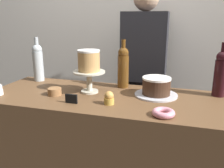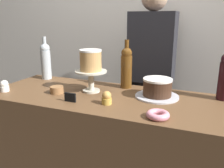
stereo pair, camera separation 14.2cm
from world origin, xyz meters
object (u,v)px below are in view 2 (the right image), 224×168
Objects in this scene: price_sign_chalkboard at (70,97)px; barista_figure at (151,81)px; chocolate_round_cake at (157,87)px; wine_bottle_amber at (126,67)px; wine_bottle_clear at (46,60)px; cake_stand_pedestal at (91,78)px; donut_pink at (158,115)px; cupcake_vanilla at (4,86)px; cookie_stack at (57,90)px; cupcake_caramel at (107,98)px; white_layer_cake at (91,60)px.

barista_figure is at bearing 70.93° from price_sign_chalkboard.
wine_bottle_amber is (-0.24, 0.12, 0.08)m from chocolate_round_cake.
wine_bottle_amber is at bearing 0.32° from wine_bottle_clear.
cake_stand_pedestal is 0.56m from donut_pink.
cookie_stack is (0.34, 0.09, -0.01)m from cupcake_vanilla.
cupcake_vanilla is (-0.52, -0.21, -0.06)m from cake_stand_pedestal.
cupcake_caramel is at bearing -27.53° from wine_bottle_clear.
barista_figure is (0.78, 0.79, -0.09)m from cupcake_vanilla.
wine_bottle_clear is 0.86m from barista_figure.
white_layer_cake reaches higher than cupcake_vanilla.
barista_figure reaches higher than cupcake_vanilla.
cupcake_caramel is 1.06× the size of price_sign_chalkboard.
chocolate_round_cake is 2.47× the size of price_sign_chalkboard.
cake_stand_pedestal is 0.57m from cupcake_vanilla.
white_layer_cake is 0.69m from barista_figure.
chocolate_round_cake is 0.32m from donut_pink.
donut_pink is at bearing -4.27° from price_sign_chalkboard.
donut_pink is (0.30, -0.08, -0.02)m from cupcake_caramel.
cookie_stack is at bearing -122.30° from barista_figure.
cookie_stack is 1.20× the size of price_sign_chalkboard.
white_layer_cake is at bearing 31.37° from cookie_stack.
white_layer_cake is at bearing -173.24° from chocolate_round_cake.
cake_stand_pedestal is 0.42m from chocolate_round_cake.
white_layer_cake is at bearing 136.58° from cupcake_caramel.
cupcake_vanilla is 1.06× the size of price_sign_chalkboard.
barista_figure is at bearing 29.50° from wine_bottle_clear.
donut_pink is at bearing -15.28° from cupcake_caramel.
price_sign_chalkboard is at bearing -109.07° from barista_figure.
chocolate_round_cake is (0.42, 0.05, -0.03)m from cake_stand_pedestal.
wine_bottle_amber is 0.20× the size of barista_figure.
white_layer_cake is 0.26m from wine_bottle_amber.
barista_figure is at bearing 45.54° from cupcake_vanilla.
donut_pink is at bearing -74.63° from barista_figure.
cake_stand_pedestal is 0.62× the size of wine_bottle_amber.
price_sign_chalkboard is (-0.02, -0.22, -0.07)m from cake_stand_pedestal.
wine_bottle_clear is 4.65× the size of price_sign_chalkboard.
barista_figure is (0.73, 0.41, -0.20)m from wine_bottle_clear.
barista_figure reaches higher than wine_bottle_clear.
cupcake_vanilla reaches higher than price_sign_chalkboard.
chocolate_round_cake is at bearing 43.79° from cupcake_caramel.
chocolate_round_cake is (0.42, 0.05, -0.14)m from white_layer_cake.
wine_bottle_clear is at bearing 160.34° from cake_stand_pedestal.
donut_pink is 0.07× the size of barista_figure.
cupcake_vanilla is (-0.70, -0.38, -0.11)m from wine_bottle_amber.
cake_stand_pedestal is at bearing 21.73° from cupcake_vanilla.
cupcake_caramel is 0.66× the size of donut_pink.
chocolate_round_cake is 2.33× the size of cupcake_caramel.
white_layer_cake is 0.31m from cupcake_caramel.
price_sign_chalkboard reaches higher than cookie_stack.
wine_bottle_amber is 4.38× the size of cupcake_vanilla.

